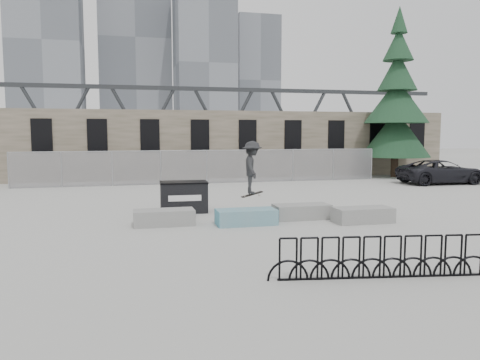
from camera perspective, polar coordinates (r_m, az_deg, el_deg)
name	(u,v)px	position (r m, az deg, el deg)	size (l,w,h in m)	color
ground	(268,222)	(16.27, 3.43, -5.12)	(120.00, 120.00, 0.00)	#AFAFAA
stone_wall	(197,144)	(31.86, -5.24, 4.34)	(36.00, 2.58, 4.50)	#695F4D
chainlink_fence	(207,166)	(28.23, -4.08, 1.68)	(22.06, 0.06, 2.02)	gray
planter_far_left	(164,217)	(15.85, -9.24, -4.44)	(2.00, 0.90, 0.52)	gray
planter_center_left	(246,216)	(15.73, 0.75, -4.44)	(2.00, 0.90, 0.52)	teal
planter_center_right	(302,211)	(16.91, 7.52, -3.77)	(2.00, 0.90, 0.52)	gray
planter_offset	(363,214)	(16.65, 14.76, -4.06)	(2.00, 0.90, 0.52)	gray
dumpster	(184,197)	(18.24, -6.88, -2.03)	(1.86, 1.18, 1.19)	black
bike_rack	(382,258)	(10.51, 16.94, -9.06)	(4.89, 0.82, 0.90)	black
spruce_tree	(396,108)	(34.00, 18.53, 8.34)	(4.66, 4.66, 11.50)	#38281E
skyline_towers	(140,52)	(110.55, -12.09, 14.97)	(58.00, 28.00, 48.00)	slate
truss_bridge	(224,125)	(71.79, -1.95, 6.71)	(70.00, 3.00, 9.80)	#2D3033
suv	(441,172)	(30.57, 23.33, 0.93)	(2.37, 5.15, 1.43)	black
skateboarder	(252,167)	(16.61, 1.49, 1.54)	(0.91, 1.32, 2.00)	#252628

